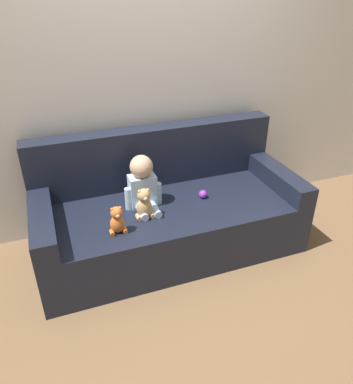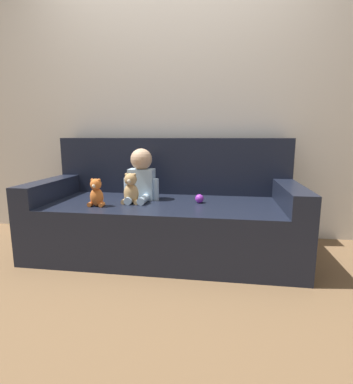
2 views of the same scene
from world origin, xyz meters
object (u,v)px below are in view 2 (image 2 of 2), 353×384
at_px(plush_toy_side, 96,193).
at_px(couch, 167,213).
at_px(person_baby, 141,176).
at_px(toy_ball, 199,199).
at_px(teddy_bear_brown, 131,189).

bearing_deg(plush_toy_side, couch, 34.42).
bearing_deg(plush_toy_side, person_baby, 46.65).
xyz_separation_m(couch, toy_ball, (0.27, -0.09, 0.15)).
height_order(couch, toy_ball, couch).
xyz_separation_m(person_baby, plush_toy_side, (-0.26, -0.28, -0.09)).
relative_size(couch, plush_toy_side, 9.95).
height_order(couch, teddy_bear_brown, couch).
xyz_separation_m(couch, plush_toy_side, (-0.46, -0.32, 0.21)).
relative_size(couch, toy_ball, 30.72).
xyz_separation_m(person_baby, toy_ball, (0.47, -0.05, -0.16)).
relative_size(teddy_bear_brown, toy_ball, 3.54).
height_order(teddy_bear_brown, toy_ball, teddy_bear_brown).
distance_m(teddy_bear_brown, toy_ball, 0.53).
bearing_deg(teddy_bear_brown, couch, 39.78).
distance_m(couch, toy_ball, 0.33).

